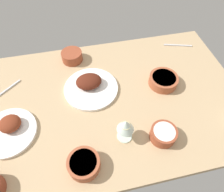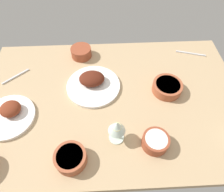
{
  "view_description": "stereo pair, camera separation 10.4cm",
  "coord_description": "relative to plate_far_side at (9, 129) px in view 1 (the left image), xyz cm",
  "views": [
    {
      "loc": [
        13.27,
        60.26,
        89.28
      ],
      "look_at": [
        0.0,
        0.0,
        6.0
      ],
      "focal_mm": 31.78,
      "sensor_mm": 36.0,
      "label": 1
    },
    {
      "loc": [
        3.01,
        61.64,
        89.28
      ],
      "look_at": [
        0.0,
        0.0,
        6.0
      ],
      "focal_mm": 31.78,
      "sensor_mm": 36.0,
      "label": 2
    }
  ],
  "objects": [
    {
      "name": "bowl_pasta",
      "position": [
        -31.99,
        23.72,
        1.2
      ],
      "size": [
        13.65,
        13.65,
        5.7
      ],
      "color": "#A35133",
      "rests_on": "dining_table"
    },
    {
      "name": "wine_glass",
      "position": [
        -51.96,
        14.09,
        8.03
      ],
      "size": [
        7.6,
        7.6,
        14.0
      ],
      "color": "silver",
      "rests_on": "dining_table"
    },
    {
      "name": "spoon_loose",
      "position": [
        3.7,
        -26.43,
        -1.49
      ],
      "size": [
        13.25,
        11.48,
        0.8
      ],
      "primitive_type": "cube",
      "rotation": [
        0.0,
        0.0,
        0.71
      ],
      "color": "silver",
      "rests_on": "dining_table"
    },
    {
      "name": "plate_near_viewer",
      "position": [
        -40.87,
        -17.76,
        0.37
      ],
      "size": [
        29.4,
        29.4,
        7.48
      ],
      "color": "white",
      "rests_on": "dining_table"
    },
    {
      "name": "dining_table",
      "position": [
        -51.01,
        -8.54,
        -3.89
      ],
      "size": [
        140.0,
        90.0,
        4.0
      ],
      "primitive_type": "cube",
      "color": "tan",
      "rests_on": "ground"
    },
    {
      "name": "bowl_potatoes",
      "position": [
        -33.57,
        -42.47,
        1.37
      ],
      "size": [
        12.43,
        12.43,
        6.02
      ],
      "color": "brown",
      "rests_on": "dining_table"
    },
    {
      "name": "bowl_cream",
      "position": [
        -68.93,
        18.13,
        1.28
      ],
      "size": [
        11.93,
        11.93,
        5.85
      ],
      "color": "brown",
      "rests_on": "dining_table"
    },
    {
      "name": "fork_loose",
      "position": [
        -102.63,
        -40.95,
        -1.49
      ],
      "size": [
        17.83,
        6.06,
        0.8
      ],
      "primitive_type": "cube",
      "rotation": [
        0.0,
        0.0,
        2.85
      ],
      "color": "silver",
      "rests_on": "dining_table"
    },
    {
      "name": "plate_far_side",
      "position": [
        0.0,
        0.0,
        0.0
      ],
      "size": [
        25.87,
        25.87,
        6.82
      ],
      "color": "white",
      "rests_on": "dining_table"
    },
    {
      "name": "bowl_onions",
      "position": [
        -80.85,
        -12.47,
        1.0
      ],
      "size": [
        15.72,
        15.72,
        5.3
      ],
      "color": "#A35133",
      "rests_on": "dining_table"
    }
  ]
}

